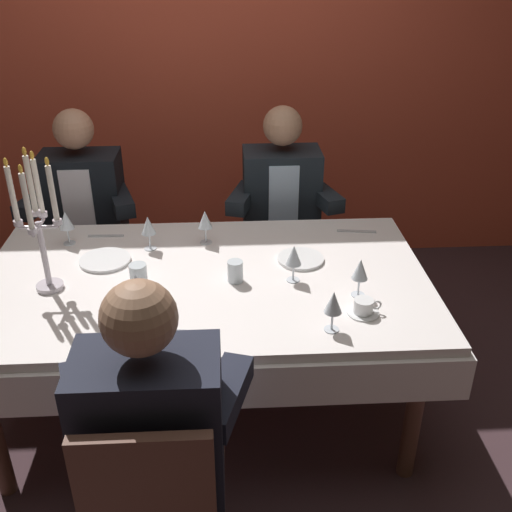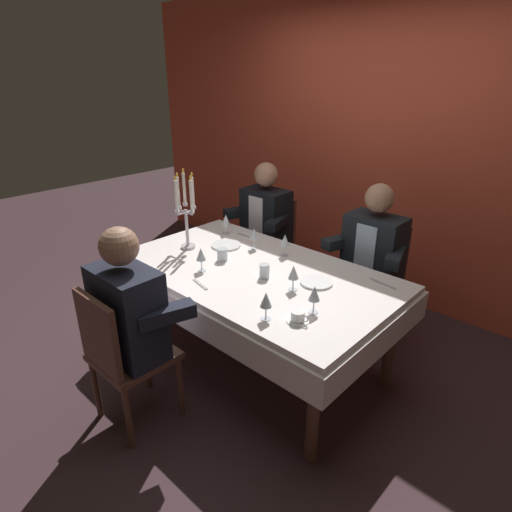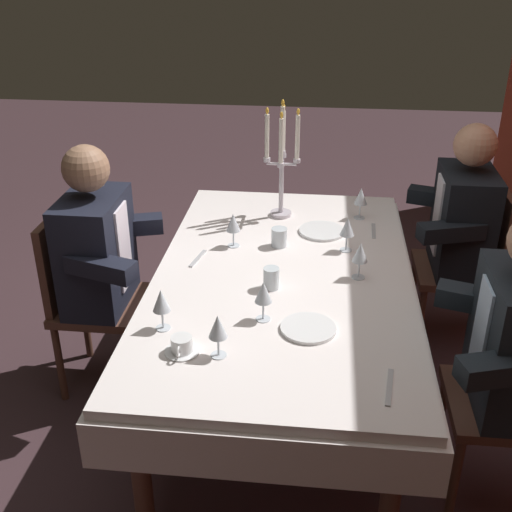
{
  "view_description": "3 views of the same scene",
  "coord_description": "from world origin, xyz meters",
  "px_view_note": "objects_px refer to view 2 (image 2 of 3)",
  "views": [
    {
      "loc": [
        0.1,
        -2.2,
        2.03
      ],
      "look_at": [
        0.22,
        -0.06,
        0.87
      ],
      "focal_mm": 41.89,
      "sensor_mm": 36.0,
      "label": 1
    },
    {
      "loc": [
        1.8,
        -1.91,
        1.99
      ],
      "look_at": [
        0.08,
        -0.07,
        0.89
      ],
      "focal_mm": 30.24,
      "sensor_mm": 36.0,
      "label": 2
    },
    {
      "loc": [
        2.42,
        0.15,
        2.05
      ],
      "look_at": [
        0.22,
        -0.09,
        0.93
      ],
      "focal_mm": 44.77,
      "sensor_mm": 36.0,
      "label": 3
    }
  ],
  "objects_px": {
    "water_tumbler_1": "(222,254)",
    "wine_glass_5": "(254,234)",
    "seated_diner_2": "(374,249)",
    "wine_glass_6": "(226,220)",
    "dining_table": "(254,285)",
    "dinner_plate_0": "(226,245)",
    "wine_glass_0": "(201,255)",
    "wine_glass_3": "(314,294)",
    "seated_diner_0": "(266,218)",
    "coffee_cup_0": "(298,317)",
    "candelabra": "(186,211)",
    "wine_glass_1": "(284,241)",
    "seated_diner_1": "(127,313)",
    "water_tumbler_0": "(264,271)",
    "wine_glass_4": "(293,273)",
    "wine_glass_2": "(266,301)",
    "dinner_plate_1": "(317,282)"
  },
  "relations": [
    {
      "from": "water_tumbler_1",
      "to": "wine_glass_5",
      "type": "bearing_deg",
      "value": 87.24
    },
    {
      "from": "water_tumbler_1",
      "to": "seated_diner_2",
      "type": "height_order",
      "value": "seated_diner_2"
    },
    {
      "from": "wine_glass_6",
      "to": "dining_table",
      "type": "bearing_deg",
      "value": -28.51
    },
    {
      "from": "dinner_plate_0",
      "to": "wine_glass_0",
      "type": "bearing_deg",
      "value": -64.28
    },
    {
      "from": "seated_diner_2",
      "to": "wine_glass_3",
      "type": "bearing_deg",
      "value": -78.73
    },
    {
      "from": "dinner_plate_0",
      "to": "wine_glass_5",
      "type": "bearing_deg",
      "value": 30.75
    },
    {
      "from": "seated_diner_0",
      "to": "dining_table",
      "type": "bearing_deg",
      "value": -52.47
    },
    {
      "from": "coffee_cup_0",
      "to": "wine_glass_6",
      "type": "bearing_deg",
      "value": 152.33
    },
    {
      "from": "dinner_plate_0",
      "to": "wine_glass_3",
      "type": "relative_size",
      "value": 1.38
    },
    {
      "from": "candelabra",
      "to": "wine_glass_3",
      "type": "relative_size",
      "value": 3.68
    },
    {
      "from": "seated_diner_2",
      "to": "water_tumbler_1",
      "type": "bearing_deg",
      "value": -126.38
    },
    {
      "from": "wine_glass_1",
      "to": "wine_glass_5",
      "type": "bearing_deg",
      "value": -169.12
    },
    {
      "from": "candelabra",
      "to": "wine_glass_6",
      "type": "relative_size",
      "value": 3.68
    },
    {
      "from": "wine_glass_6",
      "to": "seated_diner_0",
      "type": "bearing_deg",
      "value": 94.06
    },
    {
      "from": "wine_glass_3",
      "to": "wine_glass_6",
      "type": "distance_m",
      "value": 1.37
    },
    {
      "from": "candelabra",
      "to": "seated_diner_1",
      "type": "bearing_deg",
      "value": -59.25
    },
    {
      "from": "dinner_plate_0",
      "to": "wine_glass_1",
      "type": "xyz_separation_m",
      "value": [
        0.44,
        0.16,
        0.11
      ]
    },
    {
      "from": "dining_table",
      "to": "candelabra",
      "type": "relative_size",
      "value": 3.22
    },
    {
      "from": "wine_glass_0",
      "to": "water_tumbler_0",
      "type": "relative_size",
      "value": 1.77
    },
    {
      "from": "wine_glass_5",
      "to": "dinner_plate_0",
      "type": "bearing_deg",
      "value": -149.25
    },
    {
      "from": "wine_glass_3",
      "to": "water_tumbler_1",
      "type": "xyz_separation_m",
      "value": [
        -0.89,
        0.14,
        -0.07
      ]
    },
    {
      "from": "wine_glass_4",
      "to": "wine_glass_5",
      "type": "xyz_separation_m",
      "value": [
        -0.63,
        0.32,
        0.0
      ]
    },
    {
      "from": "dinner_plate_0",
      "to": "seated_diner_0",
      "type": "distance_m",
      "value": 0.76
    },
    {
      "from": "wine_glass_3",
      "to": "wine_glass_4",
      "type": "xyz_separation_m",
      "value": [
        -0.25,
        0.13,
        0.0
      ]
    },
    {
      "from": "wine_glass_6",
      "to": "water_tumbler_1",
      "type": "relative_size",
      "value": 1.84
    },
    {
      "from": "wine_glass_2",
      "to": "wine_glass_4",
      "type": "distance_m",
      "value": 0.38
    },
    {
      "from": "dining_table",
      "to": "dinner_plate_0",
      "type": "height_order",
      "value": "dinner_plate_0"
    },
    {
      "from": "wine_glass_4",
      "to": "seated_diner_2",
      "type": "bearing_deg",
      "value": 87.76
    },
    {
      "from": "dining_table",
      "to": "candelabra",
      "type": "xyz_separation_m",
      "value": [
        -0.63,
        -0.06,
        0.41
      ]
    },
    {
      "from": "candelabra",
      "to": "wine_glass_3",
      "type": "height_order",
      "value": "candelabra"
    },
    {
      "from": "wine_glass_3",
      "to": "water_tumbler_1",
      "type": "relative_size",
      "value": 1.84
    },
    {
      "from": "dining_table",
      "to": "candelabra",
      "type": "distance_m",
      "value": 0.75
    },
    {
      "from": "candelabra",
      "to": "wine_glass_5",
      "type": "bearing_deg",
      "value": 41.24
    },
    {
      "from": "dinner_plate_1",
      "to": "coffee_cup_0",
      "type": "height_order",
      "value": "coffee_cup_0"
    },
    {
      "from": "dining_table",
      "to": "wine_glass_6",
      "type": "relative_size",
      "value": 11.83
    },
    {
      "from": "coffee_cup_0",
      "to": "seated_diner_1",
      "type": "xyz_separation_m",
      "value": [
        -0.75,
        -0.58,
        -0.03
      ]
    },
    {
      "from": "wine_glass_1",
      "to": "dining_table",
      "type": "bearing_deg",
      "value": -89.23
    },
    {
      "from": "wine_glass_5",
      "to": "dining_table",
      "type": "bearing_deg",
      "value": -46.83
    },
    {
      "from": "wine_glass_2",
      "to": "water_tumbler_1",
      "type": "bearing_deg",
      "value": 153.37
    },
    {
      "from": "coffee_cup_0",
      "to": "seated_diner_1",
      "type": "height_order",
      "value": "seated_diner_1"
    },
    {
      "from": "wine_glass_0",
      "to": "seated_diner_0",
      "type": "relative_size",
      "value": 0.13
    },
    {
      "from": "wine_glass_1",
      "to": "wine_glass_3",
      "type": "xyz_separation_m",
      "value": [
        0.63,
        -0.5,
        -0.0
      ]
    },
    {
      "from": "wine_glass_0",
      "to": "water_tumbler_1",
      "type": "xyz_separation_m",
      "value": [
        -0.02,
        0.21,
        -0.07
      ]
    },
    {
      "from": "seated_diner_2",
      "to": "dinner_plate_0",
      "type": "bearing_deg",
      "value": -139.69
    },
    {
      "from": "wine_glass_3",
      "to": "seated_diner_1",
      "type": "distance_m",
      "value": 1.04
    },
    {
      "from": "wine_glass_5",
      "to": "wine_glass_0",
      "type": "bearing_deg",
      "value": -88.99
    },
    {
      "from": "wine_glass_2",
      "to": "water_tumbler_0",
      "type": "relative_size",
      "value": 1.77
    },
    {
      "from": "wine_glass_2",
      "to": "wine_glass_3",
      "type": "distance_m",
      "value": 0.27
    },
    {
      "from": "wine_glass_3",
      "to": "dinner_plate_0",
      "type": "bearing_deg",
      "value": 162.27
    },
    {
      "from": "wine_glass_5",
      "to": "seated_diner_1",
      "type": "xyz_separation_m",
      "value": [
        0.12,
        -1.16,
        -0.12
      ]
    }
  ]
}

